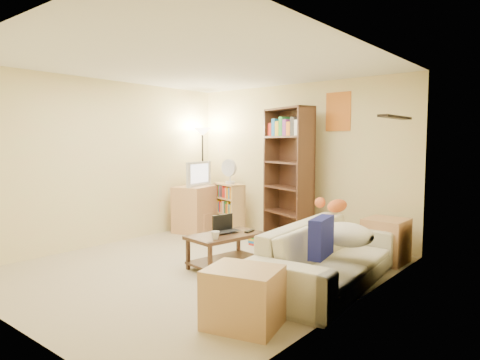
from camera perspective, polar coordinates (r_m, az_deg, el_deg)
The scene contains 19 objects.
room at distance 5.26m, azimuth -5.39°, elevation 5.73°, with size 4.50×4.54×2.52m.
sofa at distance 4.85m, azimuth 11.82°, elevation -9.74°, with size 1.10×2.33×0.66m, color #BAAF9A.
navy_pillow at distance 4.30m, azimuth 10.78°, elevation -7.50°, with size 0.43×0.13×0.39m, color navy.
cream_blanket at distance 4.79m, azimuth 13.93°, elevation -7.07°, with size 0.61×0.43×0.26m, color beige.
tabby_cat at distance 5.66m, azimuth 12.44°, elevation -3.31°, with size 0.52×0.22×0.18m.
coffee_table at distance 5.41m, azimuth -1.96°, elevation -8.76°, with size 0.66×1.01×0.42m.
laptop at distance 5.38m, azimuth -1.41°, elevation -7.05°, with size 0.29×0.40×0.03m, color black.
laptop_screen at distance 5.46m, azimuth -2.33°, elevation -5.68°, with size 0.01×0.31×0.21m, color white.
mug at distance 5.08m, azimuth -3.31°, elevation -7.37°, with size 0.12×0.12×0.10m, color white.
tv_remote at distance 5.50m, azimuth 1.26°, elevation -6.84°, with size 0.05×0.17×0.02m, color black.
tv_stand at distance 7.56m, azimuth -5.94°, elevation -3.81°, with size 0.53×0.75×0.80m, color tan.
television at distance 7.49m, azimuth -5.98°, elevation 0.83°, with size 0.26×0.74×0.43m, color black.
tall_bookshelf at distance 6.71m, azimuth 6.40°, elevation 1.14°, with size 0.99×0.64×2.09m.
short_bookshelf at distance 7.54m, azimuth -1.49°, elevation -3.66°, with size 0.70×0.45×0.84m.
desk_fan at distance 7.40m, azimuth -1.45°, elevation 1.27°, with size 0.30×0.17×0.43m.
floor_lamp at distance 7.78m, azimuth -5.02°, elevation 4.22°, with size 0.31×0.31×1.82m.
side_table at distance 5.92m, azimuth 18.87°, elevation -7.64°, with size 0.50×0.50×0.57m, color tan.
end_cabinet at distance 3.74m, azimuth 0.42°, elevation -15.36°, with size 0.60×0.50×0.50m, color tan.
book_stacks at distance 6.48m, azimuth 2.92°, elevation -8.18°, with size 0.41×0.13×0.17m.
Camera 1 is at (3.71, -3.72, 1.55)m, focal length 32.00 mm.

